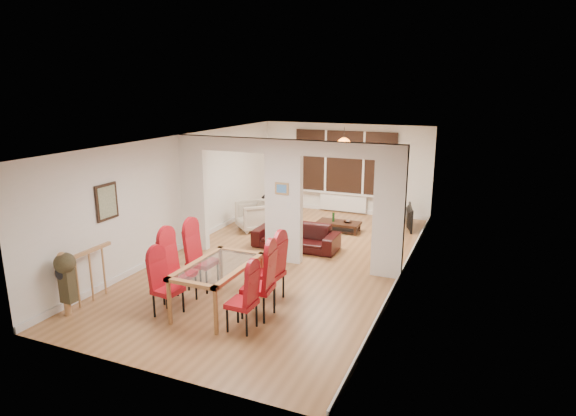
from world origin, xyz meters
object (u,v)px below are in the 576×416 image
Objects in this scene: dining_chair_rb at (258,282)px; person at (269,201)px; bottle at (333,217)px; bowl at (347,221)px; sofa at (296,236)px; coffee_table at (339,226)px; dining_chair_lc at (203,258)px; television at (406,217)px; armchair at (254,216)px; dining_table at (219,286)px; dining_chair_ra at (242,299)px; dining_chair_la at (168,285)px; dining_chair_rc at (269,269)px; dining_chair_lb at (179,270)px.

dining_chair_rb is 4.84m from person.
dining_chair_rb is at bearing -86.24° from bottle.
bowl is at bearing 83.79° from dining_chair_rb.
sofa is 1.79× the size of coffee_table.
dining_chair_lc reaches higher than bowl.
television is at bearing 29.76° from bottle.
armchair is at bearing -85.01° from person.
dining_chair_ra reaches higher than dining_table.
armchair is (-0.91, 4.85, -0.15)m from dining_chair_la.
person is (-0.46, 3.84, 0.19)m from dining_chair_lc.
sofa is at bearing 128.38° from television.
dining_chair_rb is at bearing -21.29° from dining_chair_lc.
dining_chair_la is at bearing -7.59° from person.
bottle is (1.04, 5.54, -0.13)m from dining_chair_la.
person reaches higher than dining_chair_rc.
coffee_table is (0.55, 5.05, -0.26)m from dining_table.
dining_chair_ra is at bearing -35.07° from dining_table.
armchair is (-1.54, 4.32, -0.02)m from dining_table.
armchair is (-0.80, 4.39, -0.22)m from dining_chair_lb.
dining_chair_lc reaches higher than bottle.
dining_chair_ra is at bearing -99.51° from dining_chair_rb.
bowl is at bearing 90.22° from dining_chair_ra.
dining_chair_ra is 0.52× the size of sofa.
dining_chair_ra is 1.27× the size of armchair.
dining_chair_lc is 0.60× the size of sofa.
coffee_table is at bearing 63.55° from armchair.
dining_chair_rc is 4.30m from armchair.
coffee_table is at bearing 77.18° from dining_chair_lb.
dining_chair_lc is at bearing 138.86° from dining_table.
dining_chair_la is 0.90× the size of dining_chair_rc.
armchair reaches higher than sofa.
dining_chair_lb is at bearing -149.35° from dining_chair_rc.
dining_chair_lc is (-0.06, 1.14, 0.07)m from dining_chair_la.
television is at bearing 70.65° from dining_table.
dining_chair_lb is at bearing -8.28° from person.
armchair is at bearing -160.77° from coffee_table.
dining_chair_lb is 0.67m from dining_chair_lc.
armchair is 2.07m from bottle.
dining_chair_la is at bearing 144.39° from television.
bottle is at bearing 97.13° from dining_chair_rc.
person is at bearing 98.52° from dining_chair_lc.
dining_chair_lb is 1.13× the size of television.
bowl is (1.39, 5.61, -0.24)m from dining_chair_la.
coffee_table is 4.31× the size of bottle.
dining_chair_rb reaches higher than dining_chair_ra.
sofa is at bearing 89.59° from dining_table.
dining_chair_rb is at bearing 154.32° from television.
bowl is (0.03, 5.08, -0.31)m from dining_chair_rb.
armchair is at bearing 124.63° from dining_chair_rc.
person reaches higher than coffee_table.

